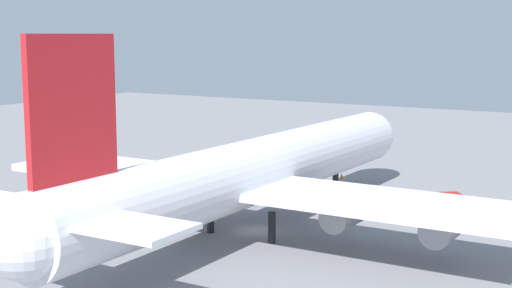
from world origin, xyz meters
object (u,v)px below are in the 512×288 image
at_px(fuel_truck, 40,215).
at_px(pushback_tractor, 455,204).
at_px(safety_cone_nose, 342,176).
at_px(catering_truck, 101,181).
at_px(cargo_airplane, 255,172).

bearing_deg(fuel_truck, pushback_tractor, -51.96).
xyz_separation_m(fuel_truck, safety_cone_nose, (37.28, -15.39, -0.72)).
height_order(fuel_truck, safety_cone_nose, fuel_truck).
relative_size(fuel_truck, safety_cone_nose, 6.70).
bearing_deg(catering_truck, fuel_truck, -157.67).
distance_m(catering_truck, safety_cone_nose, 30.87).
bearing_deg(fuel_truck, cargo_airplane, -63.86).
bearing_deg(catering_truck, cargo_airplane, -103.22).
relative_size(pushback_tractor, safety_cone_nose, 6.19).
xyz_separation_m(fuel_truck, catering_truck, (15.33, 6.30, 0.10)).
xyz_separation_m(pushback_tractor, catering_truck, (-10.89, 39.81, 0.16)).
bearing_deg(cargo_airplane, safety_cone_nose, 7.53).
xyz_separation_m(catering_truck, safety_cone_nose, (21.95, -21.69, -0.82)).
height_order(pushback_tractor, fuel_truck, fuel_truck).
bearing_deg(catering_truck, pushback_tractor, -74.71).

